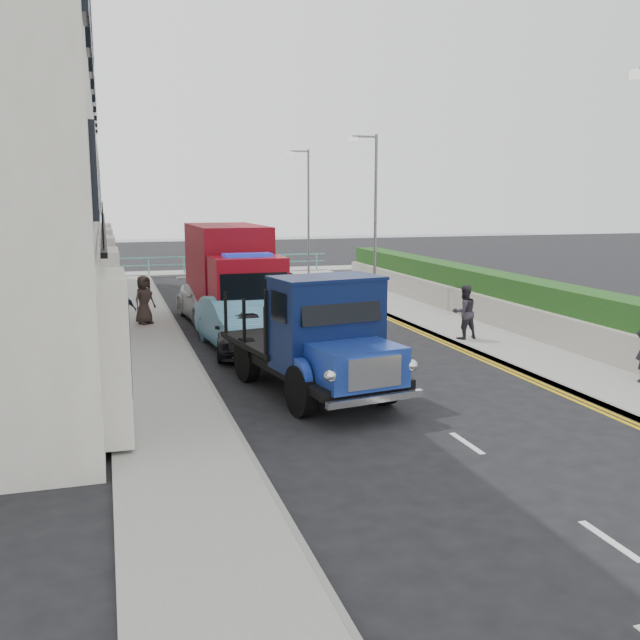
{
  "coord_description": "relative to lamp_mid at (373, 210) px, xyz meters",
  "views": [
    {
      "loc": [
        -6.32,
        -13.43,
        4.6
      ],
      "look_at": [
        -1.07,
        4.01,
        1.4
      ],
      "focal_mm": 40.0,
      "sensor_mm": 36.0,
      "label": 1
    }
  ],
  "objects": [
    {
      "name": "parked_car_mid",
      "position": [
        -6.78,
        -6.39,
        -3.22
      ],
      "size": [
        2.09,
        4.84,
        1.55
      ],
      "primitive_type": "imported",
      "rotation": [
        0.0,
        0.0,
        0.1
      ],
      "color": "#5595B7",
      "rests_on": "ground"
    },
    {
      "name": "lamp_far",
      "position": [
        0.0,
        10.0,
        0.0
      ],
      "size": [
        1.23,
        0.18,
        7.0
      ],
      "color": "slate",
      "rests_on": "ground"
    },
    {
      "name": "bedford_lorry",
      "position": [
        -5.89,
        -12.35,
        -2.71
      ],
      "size": [
        3.22,
        6.15,
        2.79
      ],
      "rotation": [
        0.0,
        0.0,
        0.17
      ],
      "color": "black",
      "rests_on": "ground"
    },
    {
      "name": "promenade",
      "position": [
        -4.18,
        15.0,
        -3.94
      ],
      "size": [
        30.0,
        2.5,
        0.12
      ],
      "primitive_type": "cube",
      "color": "gray",
      "rests_on": "ground"
    },
    {
      "name": "seafront_car_left",
      "position": [
        -4.68,
        7.42,
        -3.34
      ],
      "size": [
        2.39,
        4.81,
        1.31
      ],
      "primitive_type": "imported",
      "rotation": [
        0.0,
        0.0,
        3.1
      ],
      "color": "black",
      "rests_on": "ground"
    },
    {
      "name": "parked_car_rear",
      "position": [
        -6.78,
        -1.29,
        -3.25
      ],
      "size": [
        2.48,
        5.3,
        1.5
      ],
      "primitive_type": "imported",
      "rotation": [
        0.0,
        0.0,
        0.07
      ],
      "color": "silver",
      "rests_on": "ground"
    },
    {
      "name": "pavement_west",
      "position": [
        -9.38,
        -5.0,
        -3.94
      ],
      "size": [
        2.4,
        38.0,
        0.12
      ],
      "primitive_type": "cube",
      "color": "gray",
      "rests_on": "ground"
    },
    {
      "name": "ground",
      "position": [
        -4.18,
        -14.0,
        -4.0
      ],
      "size": [
        120.0,
        120.0,
        0.0
      ],
      "primitive_type": "plane",
      "color": "black",
      "rests_on": "ground"
    },
    {
      "name": "garden_east",
      "position": [
        3.03,
        -5.0,
        -3.1
      ],
      "size": [
        1.45,
        28.0,
        1.75
      ],
      "color": "#B2AD9E",
      "rests_on": "ground"
    },
    {
      "name": "pedestrian_west_near",
      "position": [
        -10.18,
        -4.78,
        -2.97
      ],
      "size": [
        1.14,
        0.7,
        1.82
      ],
      "primitive_type": "imported",
      "rotation": [
        0.0,
        0.0,
        3.4
      ],
      "color": "#1D2134",
      "rests_on": "pavement_west"
    },
    {
      "name": "seafront_car_right",
      "position": [
        -3.68,
        9.17,
        -3.34
      ],
      "size": [
        2.05,
        4.05,
        1.32
      ],
      "primitive_type": "imported",
      "rotation": [
        0.0,
        0.0,
        0.13
      ],
      "color": "#B2B2B7",
      "rests_on": "ground"
    },
    {
      "name": "sea_plane",
      "position": [
        -4.18,
        46.0,
        -4.0
      ],
      "size": [
        120.0,
        120.0,
        0.0
      ],
      "primitive_type": "plane",
      "color": "#4B5C67",
      "rests_on": "ground"
    },
    {
      "name": "pavement_east",
      "position": [
        1.12,
        -5.0,
        -3.94
      ],
      "size": [
        2.6,
        38.0,
        0.12
      ],
      "primitive_type": "cube",
      "color": "gray",
      "rests_on": "ground"
    },
    {
      "name": "seafront_railing",
      "position": [
        -4.18,
        14.2,
        -3.42
      ],
      "size": [
        13.0,
        0.08,
        1.11
      ],
      "color": "#59B2A5",
      "rests_on": "ground"
    },
    {
      "name": "lamp_mid",
      "position": [
        0.0,
        0.0,
        0.0
      ],
      "size": [
        1.23,
        0.18,
        7.0
      ],
      "color": "slate",
      "rests_on": "ground"
    },
    {
      "name": "parked_car_front",
      "position": [
        -6.78,
        -7.0,
        -3.33
      ],
      "size": [
        1.99,
        4.04,
        1.33
      ],
      "primitive_type": "imported",
      "rotation": [
        0.0,
        0.0,
        -0.11
      ],
      "color": "black",
      "rests_on": "ground"
    },
    {
      "name": "red_lorry",
      "position": [
        -6.34,
        -2.88,
        -2.1
      ],
      "size": [
        2.44,
        6.84,
        3.56
      ],
      "rotation": [
        0.0,
        0.0,
        0.02
      ],
      "color": "black",
      "rests_on": "ground"
    },
    {
      "name": "pedestrian_east_far",
      "position": [
        0.22,
        -7.57,
        -3.02
      ],
      "size": [
        0.88,
        0.72,
        1.71
      ],
      "primitive_type": "imported",
      "rotation": [
        0.0,
        0.0,
        3.23
      ],
      "color": "#2F2D37",
      "rests_on": "pavement_east"
    },
    {
      "name": "pedestrian_west_far",
      "position": [
        -9.28,
        -1.92,
        -3.02
      ],
      "size": [
        0.99,
        0.95,
        1.71
      ],
      "primitive_type": "imported",
      "rotation": [
        0.0,
        0.0,
        0.67
      ],
      "color": "#362D27",
      "rests_on": "pavement_west"
    }
  ]
}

